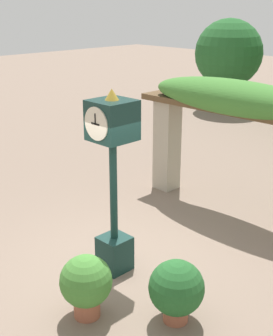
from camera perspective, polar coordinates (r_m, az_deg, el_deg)
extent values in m
plane|color=#7F6B5B|center=(8.03, -2.41, -11.54)|extent=(60.00, 60.00, 0.00)
cube|color=#14332D|center=(7.75, -2.68, -10.31)|extent=(0.46, 0.46, 0.58)
cylinder|color=#14332D|center=(7.27, -2.82, -2.89)|extent=(0.12, 0.12, 1.59)
cylinder|color=gold|center=(7.00, -2.93, 3.29)|extent=(0.19, 0.19, 0.04)
cube|color=#14332D|center=(6.92, -2.97, 5.84)|extent=(0.60, 0.60, 0.60)
cylinder|color=beige|center=(6.72, -4.96, 5.38)|extent=(0.49, 0.02, 0.49)
cylinder|color=beige|center=(7.12, -1.09, 6.26)|extent=(0.49, 0.02, 0.49)
cube|color=black|center=(6.71, -5.05, 5.36)|extent=(0.17, 0.01, 0.02)
cube|color=black|center=(6.70, -5.07, 5.97)|extent=(0.02, 0.01, 0.16)
cone|color=gold|center=(6.84, -3.03, 8.97)|extent=(0.21, 0.21, 0.17)
cube|color=#A89E89|center=(10.76, 3.74, 2.79)|extent=(0.46, 0.46, 2.09)
cube|color=brown|center=(9.28, 10.85, 6.80)|extent=(4.48, 0.15, 0.12)
cube|color=brown|center=(9.40, 11.40, 6.93)|extent=(4.48, 0.15, 0.12)
cube|color=brown|center=(9.53, 11.93, 7.06)|extent=(4.48, 0.15, 0.12)
cube|color=brown|center=(9.66, 12.45, 7.18)|extent=(4.48, 0.15, 0.12)
ellipsoid|color=#427F33|center=(9.42, 11.76, 8.40)|extent=(3.92, 1.06, 0.70)
cylinder|color=#9E563D|center=(6.75, 4.79, -17.18)|extent=(0.35, 0.35, 0.24)
sphere|color=#235B28|center=(6.52, 4.89, -14.33)|extent=(0.77, 0.77, 0.77)
cylinder|color=#9E563D|center=(6.83, -6.05, -16.47)|extent=(0.37, 0.37, 0.29)
sphere|color=#427F33|center=(6.60, -6.18, -13.53)|extent=(0.73, 0.73, 0.73)
cylinder|color=brown|center=(19.41, 10.86, 8.93)|extent=(0.28, 0.28, 1.31)
sphere|color=#235B28|center=(19.19, 11.17, 13.58)|extent=(2.65, 2.65, 2.65)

